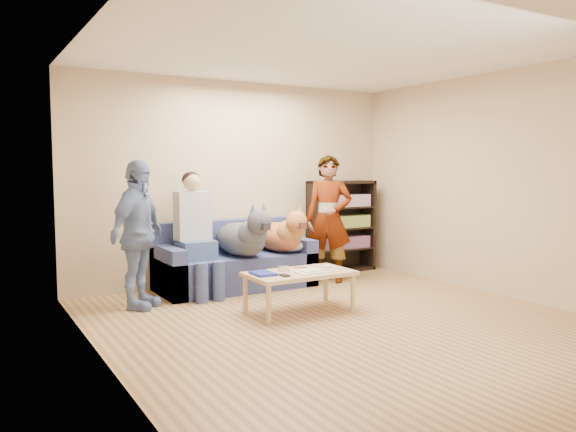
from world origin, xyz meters
TOP-DOWN VIEW (x-y plane):
  - ground at (0.00, 0.00)m, footprint 5.00×5.00m
  - ceiling at (0.00, 0.00)m, footprint 5.00×5.00m
  - wall_back at (0.00, 2.50)m, footprint 4.50×0.00m
  - wall_left at (-2.25, 0.00)m, footprint 0.00×5.00m
  - wall_right at (2.25, 0.00)m, footprint 0.00×5.00m
  - blanket at (0.43, 1.87)m, footprint 0.42×0.35m
  - person_standing_right at (0.96, 1.79)m, footprint 0.71×0.70m
  - person_standing_left at (-1.56, 1.67)m, footprint 0.93×0.92m
  - held_controller at (0.76, 1.59)m, footprint 0.08×0.12m
  - notebook_blue at (-0.57, 0.73)m, footprint 0.20×0.26m
  - papers at (-0.12, 0.58)m, footprint 0.26×0.20m
  - magazine at (-0.09, 0.60)m, footprint 0.22×0.17m
  - camera_silver at (-0.29, 0.80)m, footprint 0.11×0.06m
  - controller_a at (0.11, 0.78)m, footprint 0.04×0.13m
  - controller_b at (0.19, 0.70)m, footprint 0.09×0.06m
  - headphone_cup_a at (0.03, 0.66)m, footprint 0.07×0.07m
  - headphone_cup_b at (0.03, 0.74)m, footprint 0.07×0.07m
  - pen_orange at (-0.19, 0.52)m, footprint 0.13×0.06m
  - pen_black at (-0.05, 0.86)m, footprint 0.13×0.08m
  - wallet at (-0.42, 0.56)m, footprint 0.07×0.12m
  - sofa at (-0.25, 2.10)m, footprint 1.90×0.85m
  - person_seated at (-0.80, 1.97)m, footprint 0.40×0.73m
  - dog_gray at (-0.24, 1.84)m, footprint 0.46×1.27m
  - dog_tan at (0.33, 1.92)m, footprint 0.43×1.17m
  - coffee_table at (-0.17, 0.68)m, footprint 1.10×0.60m
  - bookshelf at (1.55, 2.33)m, footprint 1.00×0.34m

SIDE VIEW (x-z plane):
  - ground at x=0.00m, z-range 0.00..0.00m
  - sofa at x=-0.25m, z-range -0.13..0.69m
  - coffee_table at x=-0.17m, z-range 0.16..0.58m
  - pen_orange at x=-0.19m, z-range 0.42..0.43m
  - pen_black at x=-0.05m, z-range 0.42..0.43m
  - papers at x=-0.12m, z-range 0.42..0.43m
  - wallet at x=-0.42m, z-range 0.42..0.43m
  - headphone_cup_a at x=0.03m, z-range 0.42..0.44m
  - headphone_cup_b at x=0.03m, z-range 0.42..0.44m
  - notebook_blue at x=-0.57m, z-range 0.42..0.45m
  - controller_a at x=0.11m, z-range 0.42..0.45m
  - controller_b at x=0.19m, z-range 0.42..0.45m
  - magazine at x=-0.09m, z-range 0.43..0.45m
  - camera_silver at x=-0.29m, z-range 0.42..0.47m
  - blanket at x=0.43m, z-range 0.43..0.57m
  - dog_tan at x=0.33m, z-range 0.34..0.96m
  - dog_gray at x=-0.24m, z-range 0.33..1.00m
  - bookshelf at x=1.55m, z-range 0.03..1.33m
  - person_seated at x=-0.80m, z-range 0.04..1.51m
  - person_standing_left at x=-1.56m, z-range 0.00..1.57m
  - person_standing_right at x=0.96m, z-range 0.00..1.65m
  - held_controller at x=0.76m, z-range 0.96..0.99m
  - wall_back at x=0.00m, z-range -0.95..3.55m
  - wall_left at x=-2.25m, z-range -1.20..3.80m
  - wall_right at x=2.25m, z-range -1.20..3.80m
  - ceiling at x=0.00m, z-range 2.60..2.60m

